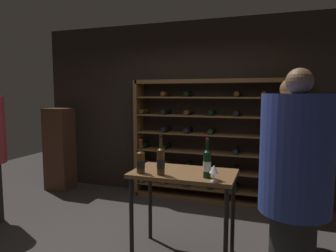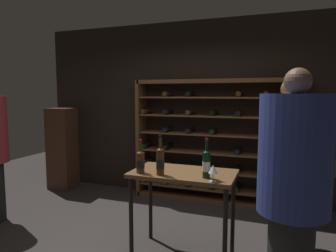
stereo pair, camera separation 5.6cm
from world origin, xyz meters
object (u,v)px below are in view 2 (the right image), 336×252
at_px(person_bystander_red_print, 293,184).
at_px(wine_bottle_red_label, 206,164).
at_px(wine_glass_stemmed_left, 213,170).
at_px(person_bystander_dark_jacket, 289,157).
at_px(display_cabinet, 62,149).
at_px(tasting_table, 183,183).
at_px(wine_bottle_green_slim, 160,161).
at_px(wine_bottle_black_capsule, 140,161).
at_px(wine_rack, 213,142).

bearing_deg(person_bystander_red_print, wine_bottle_red_label, -118.46).
bearing_deg(wine_glass_stemmed_left, person_bystander_dark_jacket, 51.56).
xyz_separation_m(display_cabinet, wine_bottle_red_label, (2.97, -1.61, 0.32)).
bearing_deg(display_cabinet, person_bystander_dark_jacket, -13.30).
bearing_deg(tasting_table, person_bystander_red_print, -27.47).
xyz_separation_m(person_bystander_dark_jacket, wine_glass_stemmed_left, (-0.66, -0.83, -0.00)).
height_order(display_cabinet, wine_bottle_green_slim, display_cabinet).
distance_m(person_bystander_red_print, wine_glass_stemmed_left, 0.72).
xyz_separation_m(person_bystander_red_print, wine_bottle_green_slim, (-1.19, 0.34, 0.01)).
xyz_separation_m(tasting_table, person_bystander_red_print, (1.01, -0.52, 0.25)).
distance_m(tasting_table, wine_bottle_black_capsule, 0.49).
distance_m(person_bystander_dark_jacket, wine_bottle_red_label, 1.04).
xyz_separation_m(tasting_table, wine_bottle_red_label, (0.27, -0.14, 0.25)).
distance_m(display_cabinet, wine_bottle_green_slim, 3.04).
bearing_deg(wine_bottle_red_label, wine_bottle_green_slim, -173.61).
bearing_deg(wine_rack, person_bystander_red_print, -64.78).
distance_m(display_cabinet, wine_bottle_red_label, 3.40).
relative_size(tasting_table, person_bystander_dark_jacket, 0.56).
relative_size(display_cabinet, wine_bottle_red_label, 3.80).
bearing_deg(wine_bottle_red_label, wine_rack, 99.64).
height_order(person_bystander_red_print, wine_bottle_red_label, person_bystander_red_print).
height_order(display_cabinet, wine_bottle_black_capsule, display_cabinet).
height_order(person_bystander_dark_jacket, wine_bottle_black_capsule, person_bystander_dark_jacket).
xyz_separation_m(person_bystander_red_print, wine_bottle_red_label, (-0.74, 0.39, 0.01)).
bearing_deg(wine_bottle_red_label, person_bystander_dark_jacket, 44.56).
bearing_deg(person_bystander_red_print, wine_rack, -155.79).
relative_size(wine_rack, wine_bottle_black_capsule, 7.50).
bearing_deg(wine_glass_stemmed_left, person_bystander_red_print, -23.65).
relative_size(person_bystander_red_print, display_cabinet, 1.30).
bearing_deg(tasting_table, person_bystander_dark_jacket, 30.35).
distance_m(display_cabinet, wine_glass_stemmed_left, 3.51).
bearing_deg(wine_bottle_black_capsule, wine_bottle_green_slim, -0.55).
relative_size(person_bystander_dark_jacket, display_cabinet, 1.29).
height_order(wine_rack, tasting_table, wine_rack).
xyz_separation_m(display_cabinet, wine_glass_stemmed_left, (3.06, -1.71, 0.29)).
height_order(person_bystander_dark_jacket, person_bystander_red_print, person_bystander_red_print).
relative_size(person_bystander_dark_jacket, wine_glass_stemmed_left, 12.31).
height_order(wine_rack, person_bystander_red_print, wine_rack).
height_order(tasting_table, wine_bottle_red_label, wine_bottle_red_label).
bearing_deg(display_cabinet, person_bystander_red_print, -28.24).
bearing_deg(display_cabinet, wine_bottle_green_slim, -33.29).
height_order(person_bystander_red_print, wine_glass_stemmed_left, person_bystander_red_print).
distance_m(wine_rack, wine_bottle_red_label, 1.89).
height_order(person_bystander_dark_jacket, display_cabinet, person_bystander_dark_jacket).
bearing_deg(wine_bottle_green_slim, person_bystander_red_print, -15.78).
bearing_deg(person_bystander_red_print, wine_bottle_black_capsule, -104.55).
bearing_deg(wine_rack, display_cabinet, -174.60).
xyz_separation_m(person_bystander_dark_jacket, display_cabinet, (-3.72, 0.88, -0.29)).
relative_size(display_cabinet, wine_bottle_green_slim, 3.68).
bearing_deg(wine_bottle_green_slim, wine_bottle_red_label, 6.39).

